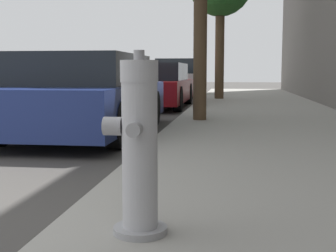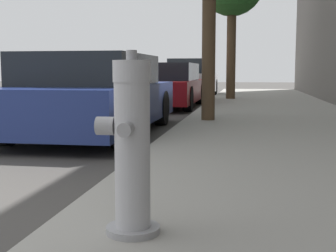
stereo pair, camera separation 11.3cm
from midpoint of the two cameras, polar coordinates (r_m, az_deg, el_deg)
The scene contains 4 objects.
fire_hydrant at distance 2.39m, azimuth -3.08°, elevation -2.93°, with size 0.33×0.34×0.94m.
parked_car_near at distance 7.42m, azimuth -8.54°, elevation 3.72°, with size 1.82×4.39×1.25m.
parked_car_mid at distance 12.84m, azimuth 0.14°, elevation 4.93°, with size 1.69×4.37×1.20m.
parked_car_far at distance 18.41m, azimuth 3.15°, elevation 5.80°, with size 1.78×3.90×1.45m.
Camera 2 is at (2.88, -2.28, 0.99)m, focal length 50.00 mm.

